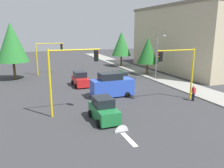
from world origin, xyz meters
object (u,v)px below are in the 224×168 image
(traffic_signal_far_right, at_px, (48,52))
(street_lamp_curbside, at_px, (158,52))
(tree_roadside_far, at_px, (121,44))
(delivery_van_blue, at_px, (112,86))
(tree_opposite_side, at_px, (12,42))
(pedestrian_crossing, at_px, (194,93))
(car_white, at_px, (120,79))
(car_green, at_px, (104,110))
(traffic_signal_near_left, at_px, (179,64))
(traffic_signal_near_right, at_px, (70,69))
(car_red, at_px, (80,79))
(tree_roadside_mid, at_px, (148,51))

(traffic_signal_far_right, distance_m, street_lamp_curbside, 18.14)
(tree_roadside_far, bearing_deg, delivery_van_blue, -26.13)
(tree_opposite_side, distance_m, pedestrian_crossing, 26.59)
(tree_roadside_far, relative_size, car_white, 1.94)
(car_green, relative_size, pedestrian_crossing, 2.20)
(traffic_signal_near_left, relative_size, tree_roadside_far, 0.77)
(street_lamp_curbside, relative_size, car_green, 1.87)
(traffic_signal_near_left, distance_m, tree_roadside_far, 24.31)
(street_lamp_curbside, bearing_deg, pedestrian_crossing, -10.39)
(traffic_signal_near_right, xyz_separation_m, car_white, (-8.55, 8.30, -3.29))
(traffic_signal_far_right, distance_m, car_white, 14.40)
(traffic_signal_far_right, bearing_deg, street_lamp_curbside, 55.03)
(traffic_signal_near_right, bearing_deg, traffic_signal_far_right, 179.77)
(traffic_signal_near_right, height_order, tree_roadside_far, tree_roadside_far)
(car_red, bearing_deg, tree_opposite_side, -132.45)
(street_lamp_curbside, xyz_separation_m, car_white, (1.06, -6.64, -3.45))
(car_green, bearing_deg, street_lamp_curbside, 133.24)
(car_white, bearing_deg, tree_opposite_side, -124.86)
(delivery_van_blue, distance_m, pedestrian_crossing, 8.96)
(tree_roadside_far, bearing_deg, tree_opposite_side, -73.69)
(traffic_signal_far_right, xyz_separation_m, car_green, (22.32, 2.17, -2.95))
(traffic_signal_near_right, height_order, car_white, traffic_signal_near_right)
(traffic_signal_near_right, height_order, car_red, traffic_signal_near_right)
(traffic_signal_near_left, distance_m, tree_opposite_side, 24.60)
(traffic_signal_far_right, relative_size, tree_roadside_mid, 0.86)
(tree_roadside_mid, xyz_separation_m, delivery_van_blue, (10.00, -10.31, -2.84))
(delivery_van_blue, distance_m, car_white, 5.40)
(traffic_signal_near_left, distance_m, pedestrian_crossing, 3.52)
(traffic_signal_near_left, xyz_separation_m, tree_opposite_side, (-18.00, -16.68, 1.71))
(tree_opposite_side, xyz_separation_m, car_white, (9.45, 13.56, -4.77))
(street_lamp_curbside, bearing_deg, traffic_signal_near_right, -57.24)
(traffic_signal_far_right, xyz_separation_m, car_red, (9.76, 3.14, -2.95))
(street_lamp_curbside, distance_m, car_green, 17.75)
(traffic_signal_far_right, height_order, tree_roadside_far, tree_roadside_far)
(traffic_signal_near_right, xyz_separation_m, car_green, (2.32, 2.25, -3.29))
(car_green, bearing_deg, car_red, 175.61)
(car_green, bearing_deg, tree_roadside_mid, 140.43)
(tree_opposite_side, bearing_deg, traffic_signal_near_right, 16.30)
(traffic_signal_near_left, height_order, tree_opposite_side, tree_opposite_side)
(car_green, bearing_deg, traffic_signal_near_right, -135.78)
(car_white, xyz_separation_m, car_green, (10.87, -6.05, -0.00))
(tree_roadside_far, height_order, pedestrian_crossing, tree_roadside_far)
(traffic_signal_far_right, height_order, pedestrian_crossing, traffic_signal_far_right)
(delivery_van_blue, bearing_deg, tree_roadside_mid, 134.12)
(tree_roadside_far, xyz_separation_m, car_white, (15.45, -6.94, -3.85))
(street_lamp_curbside, distance_m, tree_roadside_mid, 4.47)
(car_green, bearing_deg, tree_opposite_side, -159.70)
(traffic_signal_near_right, xyz_separation_m, car_red, (-10.24, 3.22, -3.29))
(car_white, bearing_deg, tree_roadside_far, 155.82)
(delivery_van_blue, bearing_deg, car_white, 147.72)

